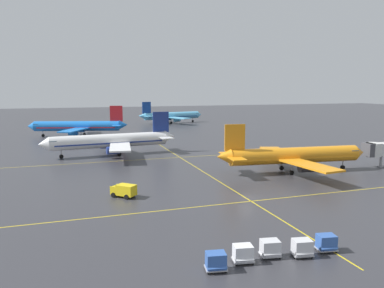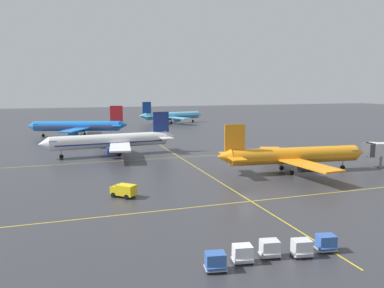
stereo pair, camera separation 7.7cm
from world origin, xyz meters
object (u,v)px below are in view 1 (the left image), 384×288
airliner_front_gate (293,156)px  airliner_second_row (112,141)px  baggage_cart_row_fourth (302,248)px  baggage_cart_row_middle (270,248)px  baggage_cart_row_fifth (326,243)px  service_truck_red_van (123,190)px  baggage_cart_row_leftmost (216,261)px  airliner_third_row (79,126)px  baggage_cart_row_second (243,253)px  airliner_far_left_stand (171,116)px

airliner_front_gate → airliner_second_row: airliner_second_row is taller
airliner_front_gate → baggage_cart_row_fourth: (-21.60, -34.82, -2.58)m
baggage_cart_row_middle → baggage_cart_row_fourth: 3.40m
baggage_cart_row_middle → baggage_cart_row_fifth: same height
service_truck_red_van → baggage_cart_row_leftmost: service_truck_red_van is taller
baggage_cart_row_fifth → baggage_cart_row_fourth: bearing=-175.3°
baggage_cart_row_leftmost → baggage_cart_row_fourth: (9.82, 0.04, 0.00)m
airliner_third_row → airliner_front_gate: bearing=-61.3°
baggage_cart_row_fifth → airliner_second_row: bearing=102.9°
baggage_cart_row_second → baggage_cart_row_fifth: 9.83m
airliner_front_gate → airliner_far_left_stand: size_ratio=0.96×
airliner_far_left_stand → service_truck_red_van: 128.94m
baggage_cart_row_second → baggage_cart_row_middle: same height
airliner_second_row → baggage_cart_row_fifth: 69.14m
airliner_third_row → baggage_cart_row_second: 110.01m
baggage_cart_row_leftmost → baggage_cart_row_middle: bearing=8.5°
airliner_third_row → airliner_far_left_stand: size_ratio=1.02×
baggage_cart_row_leftmost → service_truck_red_van: bearing=100.1°
baggage_cart_row_middle → baggage_cart_row_fifth: 6.58m
baggage_cart_row_leftmost → baggage_cart_row_fourth: size_ratio=1.00×
airliner_front_gate → airliner_third_row: size_ratio=0.95×
airliner_second_row → baggage_cart_row_fourth: 68.75m
service_truck_red_van → baggage_cart_row_fourth: service_truck_red_van is taller
baggage_cart_row_fourth → service_truck_red_van: bearing=118.0°
airliner_second_row → baggage_cart_row_fifth: size_ratio=12.59×
airliner_third_row → airliner_far_left_stand: 61.00m
airliner_front_gate → airliner_third_row: bearing=118.7°
airliner_front_gate → baggage_cart_row_leftmost: bearing=-132.0°
airliner_third_row → baggage_cart_row_leftmost: (9.64, -109.95, -2.84)m
airliner_second_row → airliner_far_left_stand: airliner_second_row is taller
airliner_second_row → airliner_far_left_stand: (38.69, 82.42, -0.06)m
airliner_third_row → baggage_cart_row_fourth: bearing=-80.0°
service_truck_red_van → baggage_cart_row_middle: service_truck_red_van is taller
airliner_second_row → baggage_cart_row_second: (5.65, -66.90, -2.81)m
baggage_cart_row_leftmost → airliner_third_row: bearing=95.0°
baggage_cart_row_leftmost → baggage_cart_row_middle: size_ratio=1.00×
airliner_front_gate → baggage_cart_row_leftmost: 47.01m
service_truck_red_van → baggage_cart_row_middle: 29.32m
airliner_far_left_stand → baggage_cart_row_middle: airliner_far_left_stand is taller
baggage_cart_row_second → airliner_second_row: bearing=94.8°
airliner_far_left_stand → baggage_cart_row_fifth: bearing=-98.8°
airliner_front_gate → baggage_cart_row_second: 44.32m
baggage_cart_row_leftmost → baggage_cart_row_middle: same height
airliner_front_gate → baggage_cart_row_middle: airliner_front_gate is taller
airliner_second_row → baggage_cart_row_fifth: (15.47, -67.33, -2.81)m
airliner_second_row → baggage_cart_row_middle: (8.92, -66.66, -2.81)m
airliner_third_row → baggage_cart_row_second: airliner_third_row is taller
airliner_front_gate → baggage_cart_row_fourth: airliner_front_gate is taller
airliner_far_left_stand → baggage_cart_row_fifth: (-23.22, -149.75, -2.74)m
baggage_cart_row_leftmost → baggage_cart_row_fourth: bearing=0.3°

